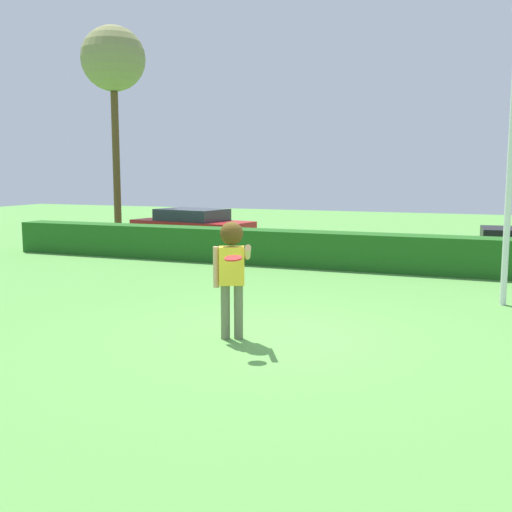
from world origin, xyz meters
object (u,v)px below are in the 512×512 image
Objects in this scene: person at (232,264)px; lamppost at (512,141)px; bare_elm_tree at (113,62)px; frisbee at (233,258)px; parked_car_red at (192,225)px.

lamppost is at bearing 47.00° from person.
lamppost is 0.71× the size of bare_elm_tree.
frisbee is at bearing -64.30° from person.
bare_elm_tree reaches higher than frisbee.
person is at bearing -49.74° from bare_elm_tree.
bare_elm_tree reaches higher than parked_car_red.
lamppost reaches higher than frisbee.
frisbee is at bearing -127.16° from lamppost.
frisbee is 6.17m from lamppost.
frisbee is 0.03× the size of bare_elm_tree.
lamppost is 15.99m from bare_elm_tree.
bare_elm_tree is (-13.70, 7.50, 3.44)m from lamppost.
frisbee is 16.70m from bare_elm_tree.
person is 7.09× the size of frisbee.
bare_elm_tree is (-3.73, 1.09, 5.84)m from parked_car_red.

